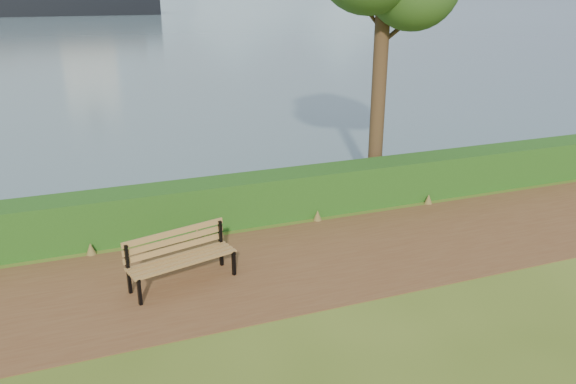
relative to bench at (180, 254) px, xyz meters
name	(u,v)px	position (x,y,z in m)	size (l,w,h in m)	color
ground	(282,274)	(1.76, -0.36, -0.54)	(140.00, 140.00, 0.00)	#405A19
path	(276,266)	(1.76, -0.06, -0.54)	(40.00, 3.40, 0.01)	brown
hedge	(241,200)	(1.76, 2.24, -0.04)	(32.00, 0.85, 1.00)	#193F12
bench	(180,254)	(0.00, 0.00, 0.00)	(1.96, 1.01, 0.95)	black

